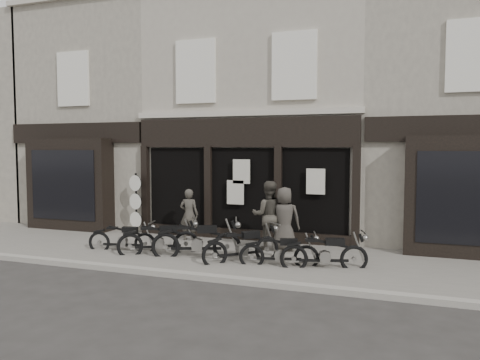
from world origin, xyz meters
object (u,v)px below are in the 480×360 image
(motorcycle_0, at_px, (123,241))
(advert_sign_post, at_px, (136,206))
(man_centre, at_px, (268,215))
(motorcycle_4, at_px, (280,255))
(man_left, at_px, (189,214))
(man_right, at_px, (284,219))
(motorcycle_3, at_px, (242,249))
(motorcycle_5, at_px, (325,256))
(motorcycle_2, at_px, (197,244))
(motorcycle_1, at_px, (159,242))

(motorcycle_0, height_order, advert_sign_post, advert_sign_post)
(man_centre, bearing_deg, motorcycle_4, 100.24)
(man_left, relative_size, man_right, 0.90)
(man_left, bearing_deg, advert_sign_post, -16.13)
(man_right, relative_size, advert_sign_post, 0.83)
(man_right, height_order, advert_sign_post, advert_sign_post)
(motorcycle_0, relative_size, man_left, 1.22)
(motorcycle_4, bearing_deg, motorcycle_3, 158.77)
(motorcycle_5, height_order, man_right, man_right)
(motorcycle_2, distance_m, motorcycle_3, 1.27)
(man_right, bearing_deg, man_centre, -24.17)
(man_right, xyz_separation_m, advert_sign_post, (-5.24, 0.76, 0.03))
(motorcycle_1, relative_size, man_left, 1.23)
(motorcycle_5, relative_size, man_right, 1.14)
(motorcycle_1, xyz_separation_m, motorcycle_4, (3.41, -0.13, -0.05))
(man_right, bearing_deg, motorcycle_1, 8.63)
(motorcycle_1, distance_m, motorcycle_5, 4.50)
(motorcycle_4, distance_m, man_left, 4.04)
(motorcycle_4, bearing_deg, motorcycle_2, 161.77)
(motorcycle_0, bearing_deg, advert_sign_post, 101.89)
(motorcycle_2, height_order, motorcycle_4, motorcycle_2)
(advert_sign_post, bearing_deg, man_centre, 4.72)
(motorcycle_3, relative_size, man_left, 1.06)
(motorcycle_1, bearing_deg, man_right, -7.12)
(motorcycle_2, relative_size, motorcycle_3, 1.33)
(motorcycle_0, distance_m, motorcycle_3, 3.56)
(man_right, distance_m, advert_sign_post, 5.29)
(motorcycle_3, bearing_deg, motorcycle_4, -51.91)
(motorcycle_5, bearing_deg, motorcycle_2, 161.39)
(motorcycle_0, height_order, man_left, man_left)
(motorcycle_5, bearing_deg, motorcycle_0, 161.73)
(motorcycle_2, relative_size, man_right, 1.27)
(motorcycle_0, distance_m, man_left, 2.28)
(man_right, bearing_deg, man_left, -24.64)
(man_left, bearing_deg, motorcycle_1, 82.82)
(motorcycle_1, height_order, motorcycle_5, motorcycle_1)
(motorcycle_3, bearing_deg, motorcycle_5, -45.63)
(motorcycle_0, distance_m, motorcycle_4, 4.58)
(motorcycle_1, height_order, man_left, man_left)
(man_right, bearing_deg, motorcycle_0, 2.29)
(motorcycle_0, height_order, motorcycle_3, motorcycle_3)
(motorcycle_4, relative_size, man_right, 1.07)
(motorcycle_5, bearing_deg, man_right, 115.23)
(motorcycle_0, distance_m, motorcycle_2, 2.29)
(motorcycle_1, relative_size, man_right, 1.10)
(motorcycle_3, bearing_deg, man_centre, 35.56)
(advert_sign_post, bearing_deg, motorcycle_5, -5.59)
(advert_sign_post, bearing_deg, motorcycle_1, -33.20)
(man_left, relative_size, man_centre, 0.83)
(motorcycle_2, xyz_separation_m, man_left, (-1.16, 1.89, 0.47))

